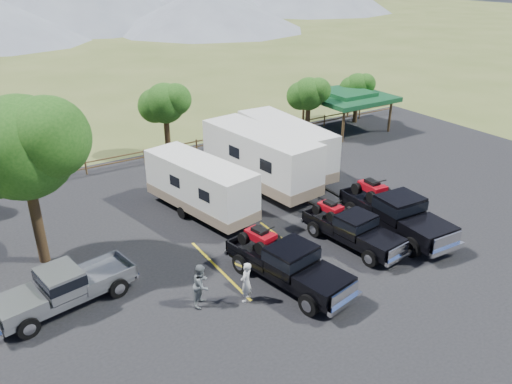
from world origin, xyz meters
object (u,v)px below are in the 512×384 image
rig_center (352,228)px  person_b (202,285)px  rig_right (395,211)px  trailer_left (200,187)px  trailer_right (285,147)px  rig_left (287,262)px  tree_big_nw (21,148)px  pavilion (347,96)px  pickup_silver (65,286)px  person_a (246,282)px  trailer_center (260,159)px

rig_center → person_b: size_ratio=3.08×
rig_right → rig_center: bearing=179.9°
trailer_left → trailer_right: bearing=5.9°
rig_center → trailer_right: bearing=67.8°
trailer_right → rig_left: bearing=-123.5°
rig_left → tree_big_nw: bearing=128.2°
pavilion → pickup_silver: pavilion is taller
trailer_left → person_a: bearing=-115.7°
rig_left → person_b: bearing=160.7°
tree_big_nw → person_a: tree_big_nw is taller
trailer_left → rig_right: bearing=-54.9°
tree_big_nw → trailer_center: bearing=7.1°
rig_left → trailer_center: size_ratio=0.63×
person_a → person_b: size_ratio=0.97×
pavilion → trailer_left: pavilion is taller
rig_center → rig_right: bearing=-9.6°
trailer_left → pickup_silver: bearing=-163.5°
trailer_center → person_a: bearing=-132.6°
rig_right → pickup_silver: (-15.74, 2.58, -0.20)m
rig_center → person_b: 8.34m
rig_center → trailer_left: size_ratio=0.64×
trailer_right → person_b: bearing=-137.1°
trailer_left → person_a: size_ratio=4.98×
pavilion → person_a: pavilion is taller
pavilion → rig_right: bearing=-123.5°
person_b → trailer_center: bearing=6.1°
person_a → person_b: 1.79m
rig_right → trailer_center: (-2.87, 8.24, 0.79)m
tree_big_nw → trailer_center: (13.03, 1.63, -3.68)m
person_a → pavilion: bearing=-172.1°
rig_left → person_b: 3.81m
person_a → trailer_center: bearing=-156.8°
rig_center → person_a: size_ratio=3.19×
rig_left → person_a: rig_left is taller
trailer_left → rig_center: bearing=-67.3°
pickup_silver → person_a: (6.25, -3.60, 0.00)m
tree_big_nw → trailer_left: size_ratio=0.88×
pickup_silver → person_a: person_a is taller
rig_left → rig_right: size_ratio=0.95×
trailer_center → trailer_right: trailer_center is taller
tree_big_nw → pavilion: bearing=17.3°
tree_big_nw → trailer_right: tree_big_nw is taller
tree_big_nw → trailer_right: bearing=9.9°
rig_center → trailer_center: bearing=83.9°
tree_big_nw → rig_right: (15.90, -6.61, -4.47)m
pavilion → rig_right: (-9.65, -14.59, -1.66)m
tree_big_nw → person_b: (4.78, -6.87, -4.63)m
rig_left → rig_center: size_ratio=1.14×
pavilion → rig_center: pavilion is taller
rig_left → trailer_left: bearing=80.4°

